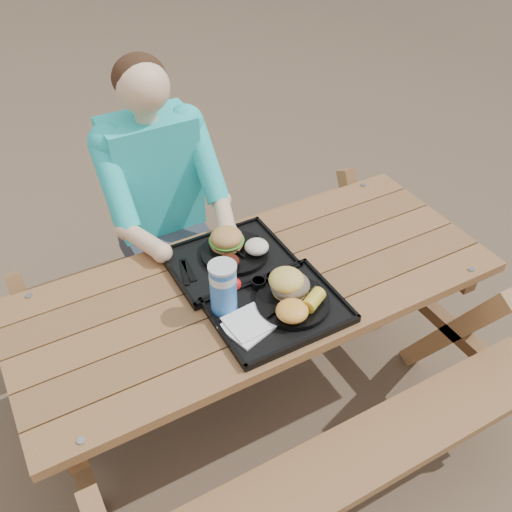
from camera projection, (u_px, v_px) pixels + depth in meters
ground at (256, 404)px, 2.59m from camera, size 60.00×60.00×0.00m
picnic_table at (256, 350)px, 2.35m from camera, size 1.80×1.49×0.75m
tray_near at (278, 311)px, 1.98m from camera, size 0.45×0.35×0.02m
tray_far at (229, 261)px, 2.19m from camera, size 0.45×0.35×0.02m
plate_near at (293, 302)px, 1.99m from camera, size 0.26×0.26×0.02m
plate_far at (235, 253)px, 2.19m from camera, size 0.26×0.26×0.02m
napkin_stack at (247, 326)px, 1.90m from camera, size 0.18×0.18×0.02m
soda_cup at (223, 289)px, 1.92m from camera, size 0.09×0.09×0.19m
condiment_bbq at (259, 283)px, 2.05m from camera, size 0.05×0.05×0.03m
condiment_mustard at (273, 279)px, 2.07m from camera, size 0.05×0.05×0.03m
sandwich at (291, 277)px, 1.97m from camera, size 0.13×0.13×0.14m
mac_cheese at (292, 311)px, 1.90m from camera, size 0.11×0.11×0.06m
corn_cob at (313, 300)px, 1.94m from camera, size 0.12×0.12×0.05m
cutlery_far at (188, 270)px, 2.13m from camera, size 0.04×0.14×0.01m
burger at (226, 234)px, 2.18m from camera, size 0.13×0.13×0.11m
baked_beans at (229, 261)px, 2.11m from camera, size 0.08×0.08×0.04m
potato_salad at (257, 247)px, 2.17m from camera, size 0.09×0.09×0.05m
diner at (160, 218)px, 2.60m from camera, size 0.48×0.84×1.28m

